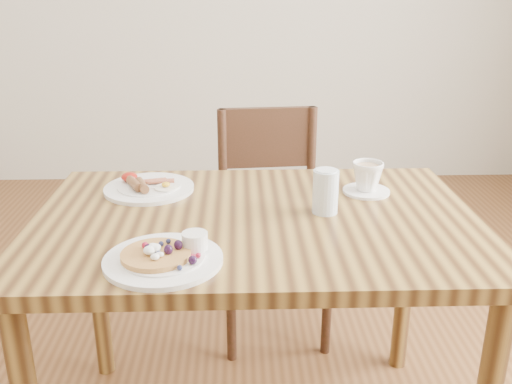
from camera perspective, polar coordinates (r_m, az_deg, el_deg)
The scene contains 6 objects.
dining_table at distance 1.58m, azimuth 0.00°, elevation -5.75°, with size 1.20×0.80×0.75m.
chair_far at distance 2.23m, azimuth 1.55°, elevation -2.07°, with size 0.45×0.45×0.88m.
pancake_plate at distance 1.31m, azimuth -9.09°, elevation -6.36°, with size 0.27×0.27×0.06m.
breakfast_plate at distance 1.75m, azimuth -10.78°, elevation 0.51°, with size 0.27×0.27×0.04m.
teacup_saucer at distance 1.73m, azimuth 11.05°, elevation 1.33°, with size 0.14×0.14×0.09m.
water_glass at distance 1.55m, azimuth 6.96°, elevation 0.03°, with size 0.07×0.07×0.12m, color silver.
Camera 1 is at (-0.05, -1.42, 1.35)m, focal length 40.00 mm.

